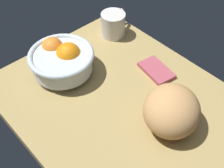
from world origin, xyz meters
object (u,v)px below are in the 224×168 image
(fruit_bowl, at_px, (62,59))
(napkin_folded, at_px, (156,70))
(mug, at_px, (114,24))
(bread_loaf, at_px, (171,110))

(fruit_bowl, distance_m, napkin_folded, 0.29)
(fruit_bowl, relative_size, mug, 1.62)
(mug, bearing_deg, napkin_folded, 172.16)
(fruit_bowl, bearing_deg, mug, -82.08)
(fruit_bowl, xyz_separation_m, bread_loaf, (-0.35, -0.09, 0.01))
(bread_loaf, distance_m, mug, 0.42)
(fruit_bowl, distance_m, mug, 0.24)
(fruit_bowl, bearing_deg, bread_loaf, -166.02)
(napkin_folded, height_order, mug, mug)
(bread_loaf, xyz_separation_m, mug, (0.39, -0.15, -0.01))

